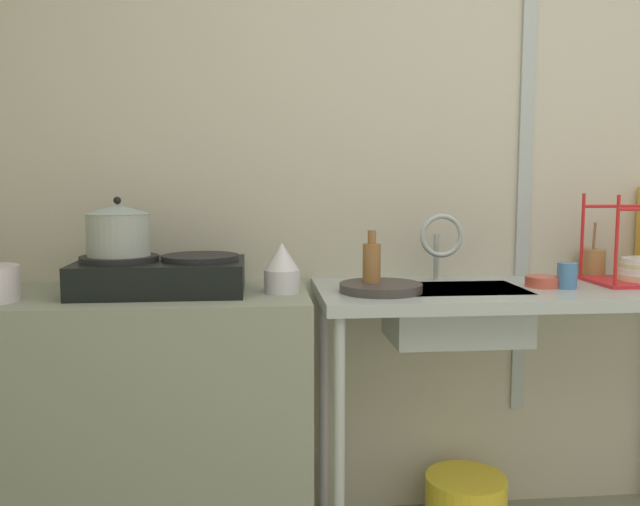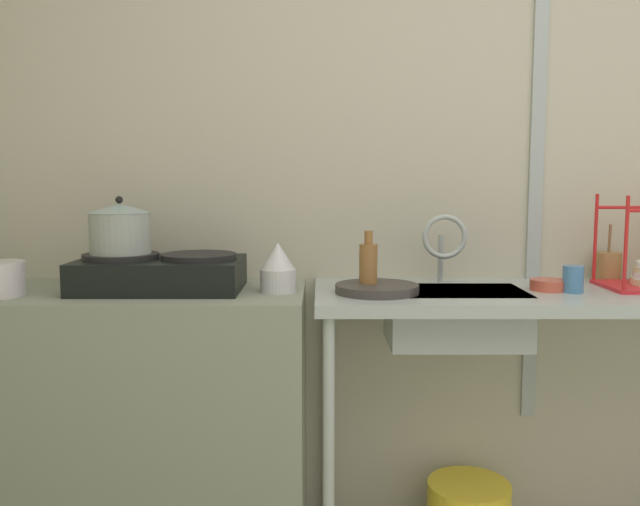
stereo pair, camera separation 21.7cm
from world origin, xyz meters
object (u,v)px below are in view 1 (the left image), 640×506
Objects in this scene: pot_on_left_burner at (118,230)px; bucket_on_floor at (466,503)px; stove at (160,275)px; utensil_jar at (593,263)px; cup_by_rack at (567,276)px; bottle_by_sink at (372,266)px; small_bowl_on_drainboard at (543,281)px; faucet at (441,239)px; sink_basin at (455,314)px; frying_pan at (381,288)px; percolator at (282,268)px.

pot_on_left_burner is 0.69× the size of bucket_on_floor.
utensil_jar is at bearing 7.40° from stove.
cup_by_rack is 0.30× the size of bucket_on_floor.
bottle_by_sink is 0.68× the size of bucket_on_floor.
small_bowl_on_drainboard is 0.85m from bucket_on_floor.
faucet reaches higher than utensil_jar.
stove is 1.19× the size of sink_basin.
stove is 2.17× the size of faucet.
bottle_by_sink is (-0.66, 0.01, 0.04)m from cup_by_rack.
frying_pan is at bearing -4.29° from stove.
sink_basin is at bearing -179.74° from small_bowl_on_drainboard.
utensil_jar is at bearing 14.60° from bucket_on_floor.
cup_by_rack is (0.39, -0.16, -0.11)m from faucet.
utensil_jar reaches higher than percolator.
stove is at bearing 179.88° from small_bowl_on_drainboard.
bottle_by_sink is at bearing 178.74° from cup_by_rack.
cup_by_rack reaches higher than sink_basin.
utensil_jar is (0.88, 0.23, -0.03)m from bottle_by_sink.
small_bowl_on_drainboard is at bearing 5.07° from frying_pan.
pot_on_left_burner is 1.09m from faucet.
pot_on_left_burner is at bearing 178.21° from cup_by_rack.
frying_pan is (0.71, -0.05, -0.04)m from stove.
small_bowl_on_drainboard is (1.28, -0.00, -0.04)m from stove.
stove is 0.97m from faucet.
bottle_by_sink is at bearing -174.66° from sink_basin.
faucet is (0.56, 0.15, 0.08)m from percolator.
pot_on_left_burner is 0.74× the size of frying_pan.
pot_on_left_burner reaches higher than stove.
frying_pan is (0.84, -0.05, -0.19)m from pot_on_left_burner.
small_bowl_on_drainboard is 0.60m from bottle_by_sink.
stove reaches higher than frying_pan.
cup_by_rack is 0.44× the size of bottle_by_sink.
bucket_on_floor is (0.08, 0.07, -0.71)m from sink_basin.
small_bowl_on_drainboard is at bearing 2.08° from percolator.
bucket_on_floor is (0.37, 0.10, -0.89)m from bottle_by_sink.
percolator is 0.33m from frying_pan.
utensil_jar is at bearing 6.85° from pot_on_left_burner.
stove is at bearing 0.00° from pot_on_left_burner.
stove reaches higher than small_bowl_on_drainboard.
percolator is 1.11m from bucket_on_floor.
percolator is 0.66× the size of faucet.
frying_pan is at bearing -3.27° from percolator.
faucet reaches higher than percolator.
bottle_by_sink is (-0.60, -0.03, 0.07)m from small_bowl_on_drainboard.
small_bowl_on_drainboard reaches higher than frying_pan.
frying_pan is at bearing -160.23° from bucket_on_floor.
pot_on_left_burner is 1.66× the size of small_bowl_on_drainboard.
stove is at bearing -172.60° from utensil_jar.
cup_by_rack is 0.42× the size of utensil_jar.
utensil_jar is (1.56, 0.20, -0.01)m from stove.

